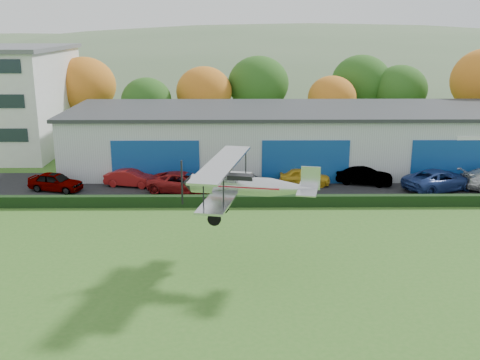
{
  "coord_description": "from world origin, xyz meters",
  "views": [
    {
      "loc": [
        -0.66,
        -22.14,
        12.56
      ],
      "look_at": [
        -0.36,
        9.99,
        3.66
      ],
      "focal_mm": 42.47,
      "sensor_mm": 36.0,
      "label": 1
    }
  ],
  "objects_px": {
    "hangar": "(298,137)",
    "biplane": "(243,184)",
    "car_4": "(305,177)",
    "car_5": "(364,176)",
    "car_6": "(440,180)",
    "car_3": "(247,183)",
    "car_0": "(56,182)",
    "car_2": "(183,183)",
    "car_1": "(131,178)"
  },
  "relations": [
    {
      "from": "biplane",
      "to": "car_3",
      "type": "bearing_deg",
      "value": 99.37
    },
    {
      "from": "car_0",
      "to": "car_5",
      "type": "xyz_separation_m",
      "value": [
        24.24,
        1.55,
        0.0
      ]
    },
    {
      "from": "car_1",
      "to": "car_6",
      "type": "height_order",
      "value": "car_6"
    },
    {
      "from": "car_4",
      "to": "car_6",
      "type": "xyz_separation_m",
      "value": [
        10.26,
        -1.53,
        0.13
      ]
    },
    {
      "from": "hangar",
      "to": "car_6",
      "type": "distance_m",
      "value": 13.09
    },
    {
      "from": "car_1",
      "to": "car_5",
      "type": "relative_size",
      "value": 0.93
    },
    {
      "from": "hangar",
      "to": "car_0",
      "type": "bearing_deg",
      "value": -158.02
    },
    {
      "from": "car_0",
      "to": "car_1",
      "type": "distance_m",
      "value": 5.7
    },
    {
      "from": "car_6",
      "to": "biplane",
      "type": "distance_m",
      "value": 21.3
    },
    {
      "from": "car_2",
      "to": "biplane",
      "type": "distance_m",
      "value": 14.96
    },
    {
      "from": "car_0",
      "to": "car_2",
      "type": "bearing_deg",
      "value": -77.12
    },
    {
      "from": "car_0",
      "to": "car_4",
      "type": "relative_size",
      "value": 1.04
    },
    {
      "from": "car_1",
      "to": "biplane",
      "type": "distance_m",
      "value": 18.19
    },
    {
      "from": "car_1",
      "to": "biplane",
      "type": "relative_size",
      "value": 0.49
    },
    {
      "from": "car_1",
      "to": "car_2",
      "type": "distance_m",
      "value": 4.66
    },
    {
      "from": "car_4",
      "to": "car_3",
      "type": "bearing_deg",
      "value": 119.55
    },
    {
      "from": "hangar",
      "to": "car_0",
      "type": "relative_size",
      "value": 9.64
    },
    {
      "from": "hangar",
      "to": "car_2",
      "type": "height_order",
      "value": "hangar"
    },
    {
      "from": "car_2",
      "to": "car_5",
      "type": "distance_m",
      "value": 14.47
    },
    {
      "from": "car_0",
      "to": "car_6",
      "type": "bearing_deg",
      "value": -74.44
    },
    {
      "from": "car_3",
      "to": "car_0",
      "type": "bearing_deg",
      "value": 69.93
    },
    {
      "from": "car_0",
      "to": "car_5",
      "type": "height_order",
      "value": "car_5"
    },
    {
      "from": "car_0",
      "to": "biplane",
      "type": "height_order",
      "value": "biplane"
    },
    {
      "from": "car_3",
      "to": "biplane",
      "type": "distance_m",
      "value": 14.07
    },
    {
      "from": "hangar",
      "to": "car_2",
      "type": "relative_size",
      "value": 7.37
    },
    {
      "from": "hangar",
      "to": "car_5",
      "type": "relative_size",
      "value": 9.3
    },
    {
      "from": "car_1",
      "to": "biplane",
      "type": "bearing_deg",
      "value": -138.35
    },
    {
      "from": "car_3",
      "to": "biplane",
      "type": "relative_size",
      "value": 0.65
    },
    {
      "from": "car_5",
      "to": "biplane",
      "type": "bearing_deg",
      "value": 165.31
    },
    {
      "from": "hangar",
      "to": "biplane",
      "type": "relative_size",
      "value": 4.89
    },
    {
      "from": "car_2",
      "to": "car_4",
      "type": "relative_size",
      "value": 1.36
    },
    {
      "from": "car_3",
      "to": "car_5",
      "type": "bearing_deg",
      "value": -93.09
    },
    {
      "from": "car_1",
      "to": "car_6",
      "type": "bearing_deg",
      "value": -80.73
    },
    {
      "from": "car_4",
      "to": "car_0",
      "type": "bearing_deg",
      "value": 98.59
    },
    {
      "from": "car_0",
      "to": "car_2",
      "type": "distance_m",
      "value": 9.93
    },
    {
      "from": "car_0",
      "to": "biplane",
      "type": "distance_m",
      "value": 20.57
    },
    {
      "from": "car_1",
      "to": "car_4",
      "type": "bearing_deg",
      "value": -76.78
    },
    {
      "from": "car_4",
      "to": "car_5",
      "type": "bearing_deg",
      "value": -83.24
    },
    {
      "from": "car_1",
      "to": "car_5",
      "type": "bearing_deg",
      "value": -76.42
    },
    {
      "from": "car_1",
      "to": "car_4",
      "type": "relative_size",
      "value": 1.01
    },
    {
      "from": "car_2",
      "to": "car_4",
      "type": "height_order",
      "value": "car_2"
    },
    {
      "from": "car_0",
      "to": "car_2",
      "type": "height_order",
      "value": "car_2"
    },
    {
      "from": "car_2",
      "to": "car_5",
      "type": "xyz_separation_m",
      "value": [
        14.32,
        2.07,
        -0.05
      ]
    },
    {
      "from": "car_3",
      "to": "car_4",
      "type": "relative_size",
      "value": 1.33
    },
    {
      "from": "car_0",
      "to": "car_3",
      "type": "height_order",
      "value": "car_3"
    },
    {
      "from": "car_0",
      "to": "car_4",
      "type": "height_order",
      "value": "car_0"
    },
    {
      "from": "car_3",
      "to": "car_5",
      "type": "height_order",
      "value": "car_3"
    },
    {
      "from": "car_3",
      "to": "biplane",
      "type": "height_order",
      "value": "biplane"
    },
    {
      "from": "biplane",
      "to": "car_6",
      "type": "bearing_deg",
      "value": 54.26
    },
    {
      "from": "hangar",
      "to": "car_2",
      "type": "distance_m",
      "value": 12.88
    }
  ]
}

